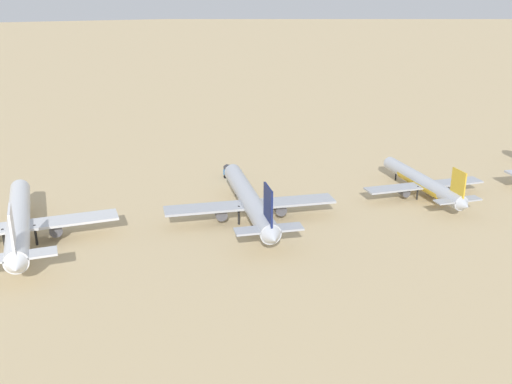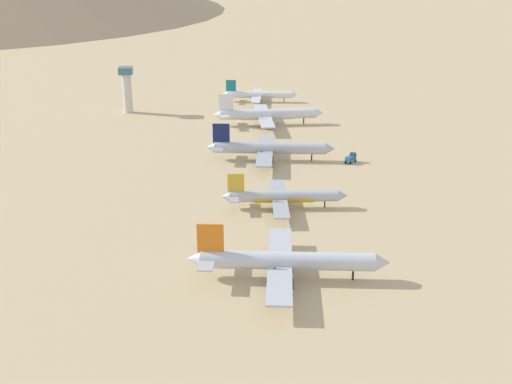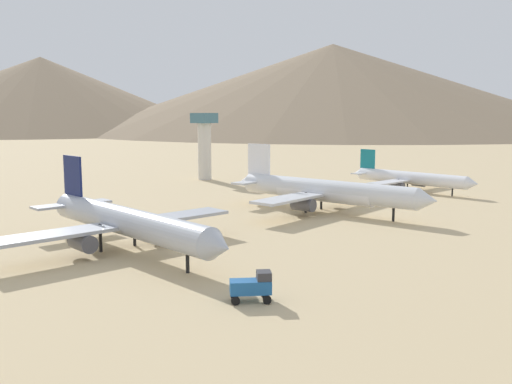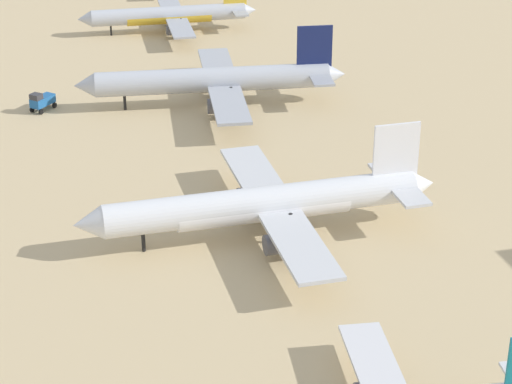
# 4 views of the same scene
# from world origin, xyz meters

# --- Properties ---
(ground_plane) EXTENTS (1800.00, 1800.00, 0.00)m
(ground_plane) POSITION_xyz_m (0.00, 0.00, 0.00)
(ground_plane) COLOR tan
(parked_jet_2) EXTENTS (53.82, 43.93, 15.53)m
(parked_jet_2) POSITION_xyz_m (-1.48, -1.49, 5.23)
(parked_jet_2) COLOR #B2B7C1
(parked_jet_2) RESTS_ON ground
(parked_jet_3) EXTENTS (54.99, 44.53, 15.90)m
(parked_jet_3) POSITION_xyz_m (3.87, 53.39, 5.29)
(parked_jet_3) COLOR silver
(parked_jet_3) RESTS_ON ground
(parked_jet_4) EXTENTS (42.60, 34.77, 12.29)m
(parked_jet_4) POSITION_xyz_m (4.23, 101.52, 4.14)
(parked_jet_4) COLOR white
(parked_jet_4) RESTS_ON ground
(service_truck) EXTENTS (5.44, 5.45, 3.90)m
(service_truck) POSITION_xyz_m (32.21, -7.72, 2.08)
(service_truck) COLOR #1E5999
(service_truck) RESTS_ON ground
(control_tower) EXTENTS (7.20, 7.20, 24.09)m
(control_tower) POSITION_xyz_m (-66.76, 84.44, 13.66)
(control_tower) COLOR beige
(control_tower) RESTS_ON ground
(desert_hill_0) EXTENTS (694.96, 694.96, 119.56)m
(desert_hill_0) POSITION_xyz_m (-338.01, 611.47, 59.78)
(desert_hill_0) COLOR #847056
(desert_hill_0) RESTS_ON ground
(desert_hill_2) EXTENTS (495.17, 495.17, 100.79)m
(desert_hill_2) POSITION_xyz_m (-633.88, 348.57, 50.40)
(desert_hill_2) COLOR #847056
(desert_hill_2) RESTS_ON ground
(desert_hill_4) EXTENTS (546.25, 546.25, 86.27)m
(desert_hill_4) POSITION_xyz_m (-441.71, 696.16, 43.14)
(desert_hill_4) COLOR #847056
(desert_hill_4) RESTS_ON ground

